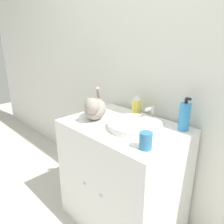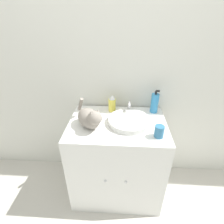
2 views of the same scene
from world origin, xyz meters
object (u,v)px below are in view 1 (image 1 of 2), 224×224
object	(u,v)px
cat	(95,108)
cup	(146,141)
spray_bottle	(136,106)
soap_bottle	(185,116)

from	to	relation	value
cat	cup	distance (m)	0.54
cup	spray_bottle	bearing A→B (deg)	134.86
cat	soap_bottle	world-z (taller)	soap_bottle
cat	cup	xyz separation A→B (m)	(0.53, -0.10, -0.04)
soap_bottle	spray_bottle	bearing A→B (deg)	-179.45
spray_bottle	cup	xyz separation A→B (m)	(0.37, -0.37, -0.03)
spray_bottle	cup	distance (m)	0.53
cat	soap_bottle	size ratio (longest dim) A/B	1.44
spray_bottle	soap_bottle	bearing A→B (deg)	0.55
cat	soap_bottle	xyz separation A→B (m)	(0.54, 0.28, 0.01)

